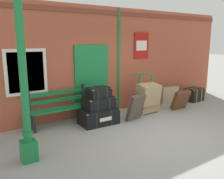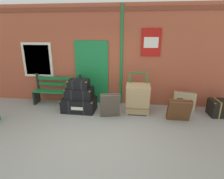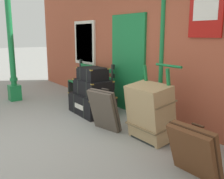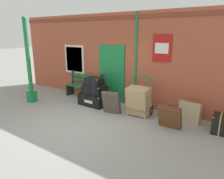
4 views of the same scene
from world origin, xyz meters
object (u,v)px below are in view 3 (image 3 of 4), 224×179
at_px(steamer_trunk_middle, 93,87).
at_px(suitcase_slate, 194,151).
at_px(steamer_trunk_top, 92,74).
at_px(porters_trolley, 157,122).
at_px(platform_bench, 91,84).
at_px(lamp_post, 12,55).
at_px(steamer_trunk_base, 92,104).
at_px(large_brown_trunk, 150,112).
at_px(suitcase_caramel, 104,110).

height_order(steamer_trunk_middle, suitcase_slate, steamer_trunk_middle).
distance_m(steamer_trunk_top, porters_trolley, 1.88).
bearing_deg(porters_trolley, suitcase_slate, -24.68).
relative_size(platform_bench, porters_trolley, 1.33).
distance_m(lamp_post, steamer_trunk_middle, 2.48).
distance_m(steamer_trunk_middle, porters_trolley, 1.80).
relative_size(steamer_trunk_base, porters_trolley, 0.85).
relative_size(steamer_trunk_base, suitcase_slate, 1.57).
bearing_deg(suitcase_slate, large_brown_trunk, 162.97).
xyz_separation_m(lamp_post, steamer_trunk_middle, (2.17, 1.06, -0.59)).
xyz_separation_m(platform_bench, suitcase_slate, (3.80, -0.84, -0.12)).
relative_size(lamp_post, steamer_trunk_base, 2.98).
distance_m(lamp_post, porters_trolley, 4.21).
xyz_separation_m(lamp_post, platform_bench, (1.26, 1.54, -0.72)).
bearing_deg(suitcase_slate, lamp_post, -172.09).
bearing_deg(platform_bench, lamp_post, -129.14).
xyz_separation_m(steamer_trunk_top, porters_trolley, (1.77, 0.17, -0.60)).
height_order(steamer_trunk_middle, suitcase_caramel, suitcase_caramel).
xyz_separation_m(steamer_trunk_middle, steamer_trunk_top, (-0.01, -0.01, 0.29)).
bearing_deg(platform_bench, steamer_trunk_middle, -28.09).
height_order(lamp_post, steamer_trunk_top, lamp_post).
height_order(lamp_post, large_brown_trunk, lamp_post).
bearing_deg(lamp_post, steamer_trunk_top, 25.90).
height_order(platform_bench, large_brown_trunk, platform_bench).
bearing_deg(suitcase_slate, porters_trolley, 155.32).
distance_m(platform_bench, suitcase_caramel, 2.09).
relative_size(lamp_post, large_brown_trunk, 3.28).
bearing_deg(steamer_trunk_top, suitcase_slate, -6.83).
xyz_separation_m(lamp_post, steamer_trunk_base, (2.15, 1.04, -0.96)).
relative_size(lamp_post, suitcase_slate, 4.68).
bearing_deg(steamer_trunk_base, lamp_post, -154.23).
bearing_deg(porters_trolley, steamer_trunk_middle, -174.75).
bearing_deg(suitcase_slate, steamer_trunk_top, 173.17).
xyz_separation_m(steamer_trunk_middle, suitcase_slate, (2.89, -0.35, -0.26)).
xyz_separation_m(porters_trolley, suitcase_caramel, (-0.78, -0.54, 0.10)).
relative_size(platform_bench, large_brown_trunk, 1.71).
relative_size(steamer_trunk_middle, suitcase_slate, 1.24).
distance_m(steamer_trunk_top, suitcase_caramel, 1.17).
bearing_deg(porters_trolley, large_brown_trunk, -90.00).
bearing_deg(steamer_trunk_middle, large_brown_trunk, -0.33).
height_order(steamer_trunk_base, large_brown_trunk, large_brown_trunk).
bearing_deg(suitcase_slate, steamer_trunk_base, 173.48).
height_order(porters_trolley, suitcase_slate, porters_trolley).
xyz_separation_m(platform_bench, steamer_trunk_middle, (0.91, -0.49, 0.14)).
distance_m(steamer_trunk_middle, suitcase_caramel, 1.08).
relative_size(steamer_trunk_middle, suitcase_caramel, 1.07).
bearing_deg(lamp_post, porters_trolley, 17.23).
relative_size(porters_trolley, large_brown_trunk, 1.29).
relative_size(platform_bench, steamer_trunk_top, 2.60).
bearing_deg(large_brown_trunk, lamp_post, -165.09).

